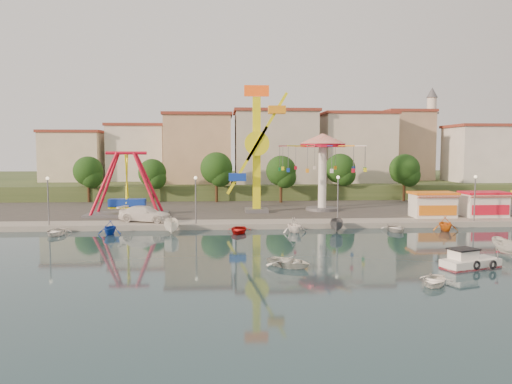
{
  "coord_description": "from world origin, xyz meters",
  "views": [
    {
      "loc": [
        -4.92,
        -42.39,
        8.76
      ],
      "look_at": [
        -1.22,
        14.0,
        4.0
      ],
      "focal_mm": 35.0,
      "sensor_mm": 36.0,
      "label": 1
    }
  ],
  "objects": [
    {
      "name": "lamp_post_0",
      "position": [
        -24.0,
        13.0,
        3.1
      ],
      "size": [
        0.14,
        0.14,
        5.0
      ],
      "primitive_type": "cylinder",
      "color": "#59595E",
      "rests_on": "quay_deck"
    },
    {
      "name": "rowboat_a",
      "position": [
        -0.01,
        -5.71,
        0.37
      ],
      "size": [
        4.4,
        4.3,
        0.74
      ],
      "primitive_type": "imported",
      "rotation": [
        0.0,
        0.0,
        0.85
      ],
      "color": "silver",
      "rests_on": "ground"
    },
    {
      "name": "building_4",
      "position": [
        19.07,
        52.2,
        7.62
      ],
      "size": [
        10.75,
        9.23,
        9.24
      ],
      "primitive_type": "cube",
      "color": "beige",
      "rests_on": "hill_terrace"
    },
    {
      "name": "moored_boat_4",
      "position": [
        2.58,
        9.8,
        0.8
      ],
      "size": [
        3.4,
        3.67,
        1.6
      ],
      "primitive_type": "imported",
      "rotation": [
        0.0,
        0.0,
        0.3
      ],
      "color": "white",
      "rests_on": "ground"
    },
    {
      "name": "skiff",
      "position": [
        18.89,
        -2.6,
        0.71
      ],
      "size": [
        1.7,
        3.76,
        1.41
      ],
      "primitive_type": "imported",
      "rotation": [
        0.0,
        0.0,
        0.09
      ],
      "color": "silver",
      "rests_on": "ground"
    },
    {
      "name": "lamp_post_1",
      "position": [
        -8.0,
        13.0,
        3.1
      ],
      "size": [
        0.14,
        0.14,
        5.0
      ],
      "primitive_type": "cylinder",
      "color": "#59595E",
      "rests_on": "quay_deck"
    },
    {
      "name": "moored_boat_5",
      "position": [
        7.19,
        9.8,
        0.72
      ],
      "size": [
        2.28,
        3.98,
        1.45
      ],
      "primitive_type": "imported",
      "rotation": [
        0.0,
        0.0,
        -0.25
      ],
      "color": "#5A5B60",
      "rests_on": "ground"
    },
    {
      "name": "building_5",
      "position": [
        32.37,
        50.33,
        8.61
      ],
      "size": [
        12.77,
        10.96,
        11.21
      ],
      "primitive_type": "cube",
      "color": "tan",
      "rests_on": "hill_terrace"
    },
    {
      "name": "moored_boat_2",
      "position": [
        -10.37,
        9.8,
        0.8
      ],
      "size": [
        1.98,
        4.3,
        1.61
      ],
      "primitive_type": "imported",
      "rotation": [
        0.0,
        0.0,
        0.1
      ],
      "color": "white",
      "rests_on": "ground"
    },
    {
      "name": "building_6",
      "position": [
        44.15,
        48.77,
        9.18
      ],
      "size": [
        8.23,
        8.98,
        12.36
      ],
      "primitive_type": "cube",
      "color": "silver",
      "rests_on": "hill_terrace"
    },
    {
      "name": "kamikaze_tower",
      "position": [
        -0.31,
        22.51,
        8.54
      ],
      "size": [
        5.56,
        3.1,
        16.5
      ],
      "color": "#59595E",
      "rests_on": "quay_deck"
    },
    {
      "name": "ground",
      "position": [
        0.0,
        0.0,
        0.0
      ],
      "size": [
        200.0,
        200.0,
        0.0
      ],
      "primitive_type": "plane",
      "color": "#142C38",
      "rests_on": "ground"
    },
    {
      "name": "lamp_post_2",
      "position": [
        8.0,
        13.0,
        3.1
      ],
      "size": [
        0.14,
        0.14,
        5.0
      ],
      "primitive_type": "cylinder",
      "color": "#59595E",
      "rests_on": "quay_deck"
    },
    {
      "name": "rowboat_b",
      "position": [
        8.71,
        -11.41,
        0.31
      ],
      "size": [
        3.42,
        3.69,
        0.62
      ],
      "primitive_type": "imported",
      "rotation": [
        0.0,
        0.0,
        -0.56
      ],
      "color": "white",
      "rests_on": "ground"
    },
    {
      "name": "wave_swinger",
      "position": [
        8.41,
        24.05,
        8.2
      ],
      "size": [
        11.6,
        11.6,
        10.4
      ],
      "color": "#59595E",
      "rests_on": "quay_deck"
    },
    {
      "name": "building_1",
      "position": [
        -21.33,
        51.38,
        7.32
      ],
      "size": [
        12.33,
        9.01,
        8.63
      ],
      "primitive_type": "cube",
      "color": "silver",
      "rests_on": "hill_terrace"
    },
    {
      "name": "building_2",
      "position": [
        -8.19,
        51.96,
        8.62
      ],
      "size": [
        11.95,
        9.28,
        11.23
      ],
      "primitive_type": "cube",
      "color": "tan",
      "rests_on": "hill_terrace"
    },
    {
      "name": "tree_2",
      "position": [
        -6.0,
        35.81,
        5.92
      ],
      "size": [
        5.02,
        5.02,
        7.85
      ],
      "color": "#382314",
      "rests_on": "quay_deck"
    },
    {
      "name": "hill_terrace",
      "position": [
        0.0,
        67.0,
        1.5
      ],
      "size": [
        200.0,
        60.0,
        3.0
      ],
      "primitive_type": "cube",
      "color": "#384C26",
      "rests_on": "ground"
    },
    {
      "name": "cabin_motorboat",
      "position": [
        13.33,
        -6.93,
        0.42
      ],
      "size": [
        4.83,
        3.13,
        1.59
      ],
      "rotation": [
        0.0,
        0.0,
        0.34
      ],
      "color": "white",
      "rests_on": "ground"
    },
    {
      "name": "tree_1",
      "position": [
        -16.0,
        36.24,
        5.2
      ],
      "size": [
        4.35,
        4.35,
        6.8
      ],
      "color": "#382314",
      "rests_on": "quay_deck"
    },
    {
      "name": "booth_left",
      "position": [
        20.55,
        16.49,
        2.16
      ],
      "size": [
        5.4,
        3.78,
        3.08
      ],
      "color": "white",
      "rests_on": "quay_deck"
    },
    {
      "name": "minaret",
      "position": [
        36.0,
        54.0,
        12.55
      ],
      "size": [
        2.8,
        2.8,
        18.0
      ],
      "color": "silver",
      "rests_on": "hill_terrace"
    },
    {
      "name": "moored_boat_6",
      "position": [
        13.61,
        9.8,
        0.37
      ],
      "size": [
        2.84,
        3.78,
        0.75
      ],
      "primitive_type": "imported",
      "rotation": [
        0.0,
        0.0,
        -0.08
      ],
      "color": "silver",
      "rests_on": "ground"
    },
    {
      "name": "quay_deck",
      "position": [
        0.0,
        62.0,
        0.3
      ],
      "size": [
        200.0,
        100.0,
        0.6
      ],
      "primitive_type": "cube",
      "color": "#9E998E",
      "rests_on": "ground"
    },
    {
      "name": "lamp_post_3",
      "position": [
        24.0,
        13.0,
        3.1
      ],
      "size": [
        0.14,
        0.14,
        5.0
      ],
      "primitive_type": "cylinder",
      "color": "#59595E",
      "rests_on": "quay_deck"
    },
    {
      "name": "booth_mid",
      "position": [
        27.04,
        16.49,
        2.16
      ],
      "size": [
        5.4,
        3.78,
        3.08
      ],
      "color": "white",
      "rests_on": "quay_deck"
    },
    {
      "name": "tree_3",
      "position": [
        4.0,
        34.36,
        5.55
      ],
      "size": [
        4.68,
        4.68,
        7.32
      ],
      "color": "#382314",
      "rests_on": "quay_deck"
    },
    {
      "name": "asphalt_pad",
      "position": [
        0.0,
        30.0,
        0.6
      ],
      "size": [
        90.0,
        28.0,
        0.01
      ],
      "primitive_type": "cube",
      "color": "#4C4944",
      "rests_on": "quay_deck"
    },
    {
      "name": "building_3",
      "position": [
        5.6,
        48.8,
        7.6
      ],
      "size": [
        12.59,
        10.5,
        9.2
      ],
      "primitive_type": "cube",
      "color": "beige",
      "rests_on": "hill_terrace"
    },
    {
      "name": "moored_boat_7",
      "position": [
        19.13,
        9.8,
        0.8
      ],
      "size": [
        3.04,
        3.39,
        1.6
      ],
      "primitive_type": "imported",
      "rotation": [
        0.0,
        0.0,
        -0.15
      ],
      "color": "orange",
      "rests_on": "ground"
    },
    {
      "name": "moored_boat_3",
      "position": [
        -3.35,
        9.8,
        0.37
      ],
      "size": [
        2.96,
        3.83,
        0.73
      ],
      "primitive_type": "imported",
      "rotation": [
        0.0,
        0.0,
        -0.13
      ],
      "color": "red",
      "rests_on": "ground"
    },
    {
      "name": "pirate_ship_ride",
      "position": [
        -16.92,
        20.39,
        4.39
      ],
      "size": [
        10.0,
        5.0,
        8.0
      ],
      "color": "#59595E",
      "rests_on": "quay_deck"
    },
    {
      "name": "tree_4",
      "position": [
        14.0,
        37.35,
        5.75
      ],
      "size": [
        4.86,
        4.86,
        7.6
      ],
      "color": "#382314",
      "rests_on": "quay_deck"
    },
    {
      "name": "moored_boat_0",
      "position": [
        -22.23,
        9.8,
        0.37
      ],
      "size": [
        2.57,
        3.58,
        0.74
      ],
      "primitive_type": "imported",
      "rotation": [
        0.0,
        0.0,
        -0.01
      ],
      "color": "white",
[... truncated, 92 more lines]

